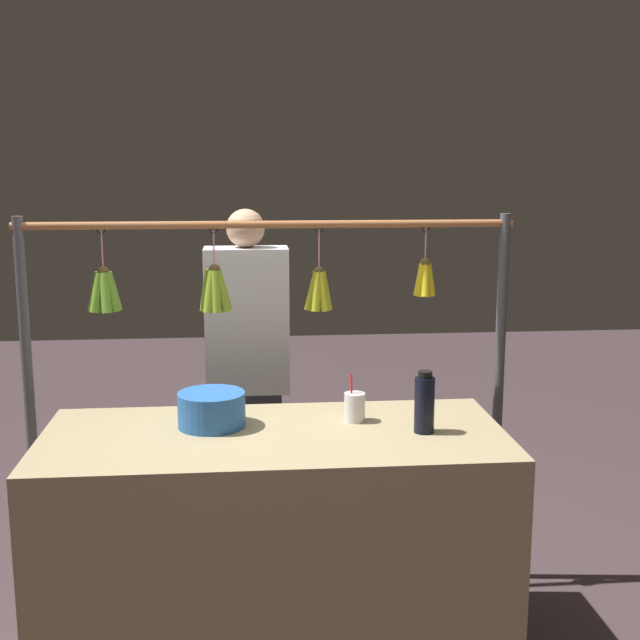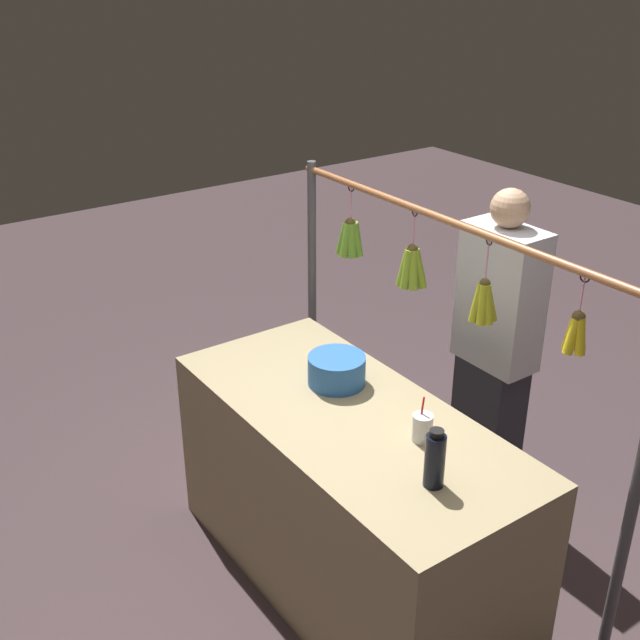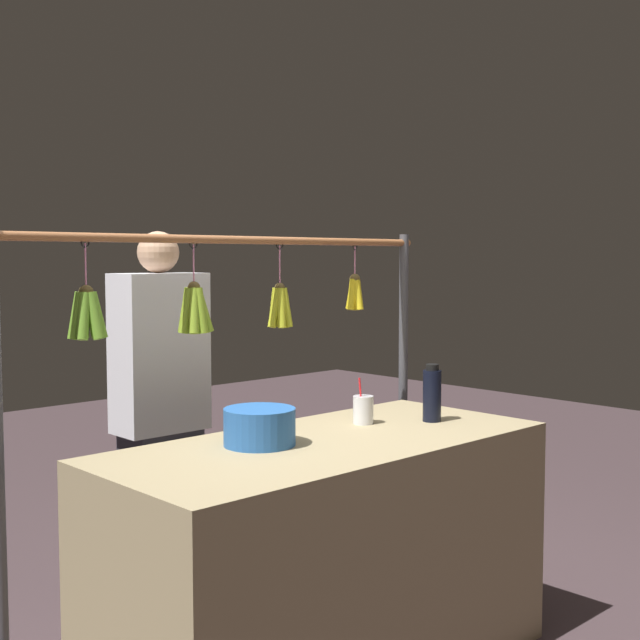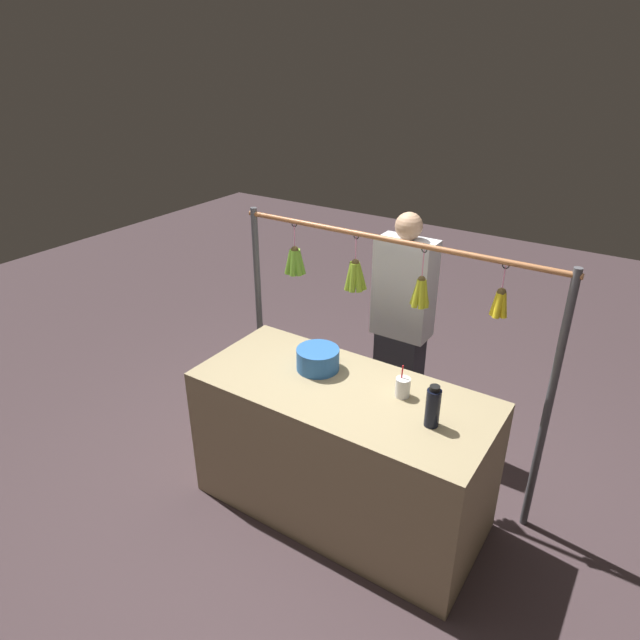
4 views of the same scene
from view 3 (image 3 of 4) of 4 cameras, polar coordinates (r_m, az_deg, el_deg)
market_counter at (r=3.20m, az=0.44°, el=-15.79°), size 1.70×0.76×0.88m
display_rack at (r=3.37m, az=-6.16°, el=-2.31°), size 2.05×0.14×1.64m
water_bottle at (r=3.43m, az=7.56°, el=-4.99°), size 0.07×0.07×0.23m
blue_bucket at (r=2.99m, az=-4.10°, el=-7.19°), size 0.25×0.25×0.13m
drink_cup at (r=3.36m, az=2.93°, el=-6.06°), size 0.08×0.08×0.18m
vendor_person at (r=3.76m, az=-10.70°, el=-6.87°), size 0.39×0.21×1.65m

